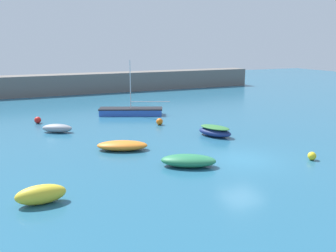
{
  "coord_description": "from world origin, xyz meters",
  "views": [
    {
      "loc": [
        -12.89,
        -17.65,
        6.88
      ],
      "look_at": [
        -1.94,
        6.51,
        0.89
      ],
      "focal_mm": 40.0,
      "sensor_mm": 36.0,
      "label": 1
    }
  ],
  "objects_px": {
    "mooring_buoy_yellow": "(312,156)",
    "mooring_buoy_red": "(38,120)",
    "rowboat_white_midwater": "(122,145)",
    "rowboat_with_red_cover": "(215,131)",
    "dinghy_near_pier": "(57,128)",
    "sailboat_tall_mast": "(131,111)",
    "open_tender_yellow": "(188,161)",
    "fishing_dinghy_green": "(41,194)",
    "mooring_buoy_orange": "(160,122)"
  },
  "relations": [
    {
      "from": "open_tender_yellow",
      "to": "mooring_buoy_yellow",
      "type": "relative_size",
      "value": 6.86
    },
    {
      "from": "dinghy_near_pier",
      "to": "mooring_buoy_yellow",
      "type": "distance_m",
      "value": 18.53
    },
    {
      "from": "fishing_dinghy_green",
      "to": "mooring_buoy_red",
      "type": "bearing_deg",
      "value": -95.95
    },
    {
      "from": "open_tender_yellow",
      "to": "mooring_buoy_yellow",
      "type": "bearing_deg",
      "value": -166.44
    },
    {
      "from": "fishing_dinghy_green",
      "to": "sailboat_tall_mast",
      "type": "bearing_deg",
      "value": -120.74
    },
    {
      "from": "sailboat_tall_mast",
      "to": "mooring_buoy_orange",
      "type": "relative_size",
      "value": 11.45
    },
    {
      "from": "dinghy_near_pier",
      "to": "mooring_buoy_orange",
      "type": "height_order",
      "value": "dinghy_near_pier"
    },
    {
      "from": "rowboat_with_red_cover",
      "to": "open_tender_yellow",
      "type": "xyz_separation_m",
      "value": [
        -5.0,
        -5.36,
        -0.05
      ]
    },
    {
      "from": "dinghy_near_pier",
      "to": "rowboat_white_midwater",
      "type": "bearing_deg",
      "value": 145.57
    },
    {
      "from": "open_tender_yellow",
      "to": "fishing_dinghy_green",
      "type": "distance_m",
      "value": 8.31
    },
    {
      "from": "rowboat_with_red_cover",
      "to": "sailboat_tall_mast",
      "type": "xyz_separation_m",
      "value": [
        -3.01,
        10.43,
        -0.04
      ]
    },
    {
      "from": "fishing_dinghy_green",
      "to": "mooring_buoy_orange",
      "type": "xyz_separation_m",
      "value": [
        10.88,
        12.38,
        -0.14
      ]
    },
    {
      "from": "rowboat_with_red_cover",
      "to": "rowboat_white_midwater",
      "type": "bearing_deg",
      "value": -108.2
    },
    {
      "from": "sailboat_tall_mast",
      "to": "mooring_buoy_red",
      "type": "xyz_separation_m",
      "value": [
        -8.55,
        -0.27,
        -0.07
      ]
    },
    {
      "from": "dinghy_near_pier",
      "to": "rowboat_with_red_cover",
      "type": "bearing_deg",
      "value": -179.41
    },
    {
      "from": "open_tender_yellow",
      "to": "mooring_buoy_orange",
      "type": "relative_size",
      "value": 5.96
    },
    {
      "from": "sailboat_tall_mast",
      "to": "mooring_buoy_yellow",
      "type": "bearing_deg",
      "value": 130.05
    },
    {
      "from": "sailboat_tall_mast",
      "to": "mooring_buoy_yellow",
      "type": "height_order",
      "value": "sailboat_tall_mast"
    },
    {
      "from": "dinghy_near_pier",
      "to": "mooring_buoy_yellow",
      "type": "relative_size",
      "value": 5.11
    },
    {
      "from": "rowboat_with_red_cover",
      "to": "sailboat_tall_mast",
      "type": "height_order",
      "value": "sailboat_tall_mast"
    },
    {
      "from": "mooring_buoy_orange",
      "to": "mooring_buoy_red",
      "type": "bearing_deg",
      "value": 152.25
    },
    {
      "from": "dinghy_near_pier",
      "to": "fishing_dinghy_green",
      "type": "bearing_deg",
      "value": 109.5
    },
    {
      "from": "sailboat_tall_mast",
      "to": "mooring_buoy_yellow",
      "type": "xyz_separation_m",
      "value": [
        5.26,
        -17.78,
        -0.11
      ]
    },
    {
      "from": "open_tender_yellow",
      "to": "fishing_dinghy_green",
      "type": "height_order",
      "value": "fishing_dinghy_green"
    },
    {
      "from": "sailboat_tall_mast",
      "to": "mooring_buoy_orange",
      "type": "xyz_separation_m",
      "value": [
        0.77,
        -5.18,
        -0.07
      ]
    },
    {
      "from": "mooring_buoy_orange",
      "to": "mooring_buoy_yellow",
      "type": "bearing_deg",
      "value": -70.41
    },
    {
      "from": "sailboat_tall_mast",
      "to": "mooring_buoy_red",
      "type": "height_order",
      "value": "sailboat_tall_mast"
    },
    {
      "from": "rowboat_white_midwater",
      "to": "sailboat_tall_mast",
      "type": "relative_size",
      "value": 0.55
    },
    {
      "from": "rowboat_white_midwater",
      "to": "sailboat_tall_mast",
      "type": "height_order",
      "value": "sailboat_tall_mast"
    },
    {
      "from": "mooring_buoy_orange",
      "to": "mooring_buoy_red",
      "type": "relative_size",
      "value": 0.99
    },
    {
      "from": "mooring_buoy_red",
      "to": "dinghy_near_pier",
      "type": "bearing_deg",
      "value": -75.86
    },
    {
      "from": "sailboat_tall_mast",
      "to": "mooring_buoy_orange",
      "type": "height_order",
      "value": "sailboat_tall_mast"
    },
    {
      "from": "sailboat_tall_mast",
      "to": "mooring_buoy_red",
      "type": "bearing_deg",
      "value": 25.38
    },
    {
      "from": "open_tender_yellow",
      "to": "mooring_buoy_orange",
      "type": "distance_m",
      "value": 10.97
    },
    {
      "from": "open_tender_yellow",
      "to": "mooring_buoy_orange",
      "type": "bearing_deg",
      "value": -75.68
    },
    {
      "from": "rowboat_with_red_cover",
      "to": "fishing_dinghy_green",
      "type": "height_order",
      "value": "fishing_dinghy_green"
    },
    {
      "from": "rowboat_white_midwater",
      "to": "mooring_buoy_orange",
      "type": "xyz_separation_m",
      "value": [
        5.16,
        5.91,
        -0.02
      ]
    },
    {
      "from": "rowboat_with_red_cover",
      "to": "dinghy_near_pier",
      "type": "height_order",
      "value": "rowboat_with_red_cover"
    },
    {
      "from": "mooring_buoy_yellow",
      "to": "mooring_buoy_red",
      "type": "height_order",
      "value": "mooring_buoy_red"
    },
    {
      "from": "rowboat_white_midwater",
      "to": "mooring_buoy_yellow",
      "type": "relative_size",
      "value": 7.23
    },
    {
      "from": "rowboat_white_midwater",
      "to": "mooring_buoy_yellow",
      "type": "bearing_deg",
      "value": 168.65
    },
    {
      "from": "rowboat_with_red_cover",
      "to": "dinghy_near_pier",
      "type": "bearing_deg",
      "value": -143.25
    },
    {
      "from": "rowboat_white_midwater",
      "to": "rowboat_with_red_cover",
      "type": "bearing_deg",
      "value": -151.53
    },
    {
      "from": "sailboat_tall_mast",
      "to": "rowboat_with_red_cover",
      "type": "bearing_deg",
      "value": 129.65
    },
    {
      "from": "open_tender_yellow",
      "to": "mooring_buoy_red",
      "type": "relative_size",
      "value": 5.92
    },
    {
      "from": "rowboat_with_red_cover",
      "to": "open_tender_yellow",
      "type": "height_order",
      "value": "rowboat_with_red_cover"
    },
    {
      "from": "sailboat_tall_mast",
      "to": "dinghy_near_pier",
      "type": "relative_size",
      "value": 2.58
    },
    {
      "from": "mooring_buoy_orange",
      "to": "rowboat_white_midwater",
      "type": "bearing_deg",
      "value": -131.08
    },
    {
      "from": "sailboat_tall_mast",
      "to": "mooring_buoy_yellow",
      "type": "relative_size",
      "value": 13.17
    },
    {
      "from": "fishing_dinghy_green",
      "to": "dinghy_near_pier",
      "type": "bearing_deg",
      "value": -101.89
    }
  ]
}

